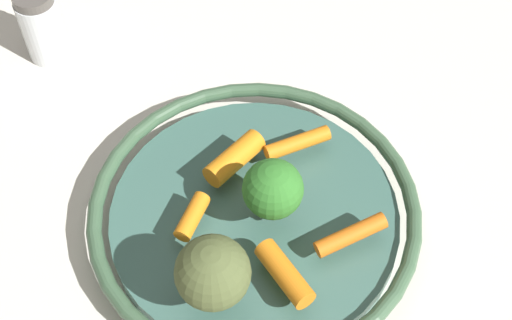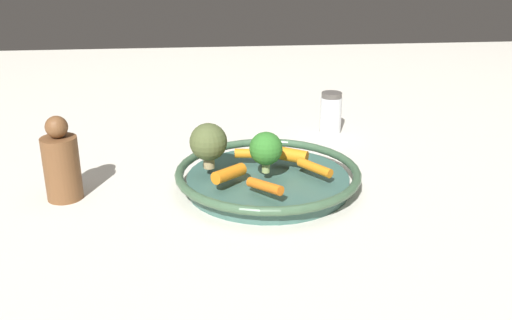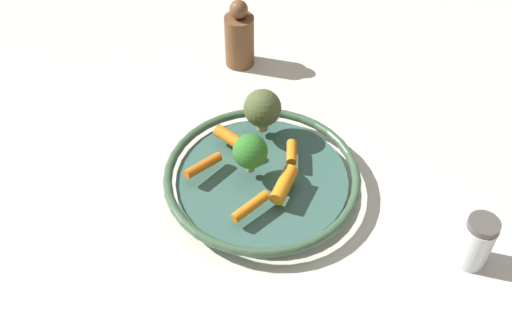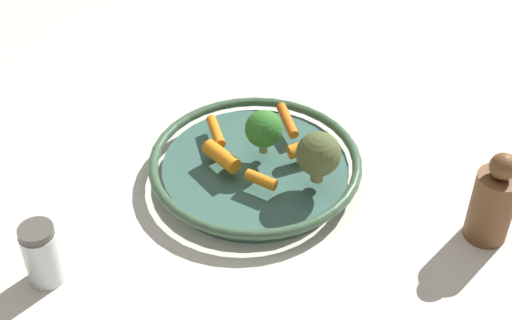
{
  "view_description": "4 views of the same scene",
  "coord_description": "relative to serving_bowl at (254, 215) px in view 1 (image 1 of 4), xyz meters",
  "views": [
    {
      "loc": [
        -0.08,
        0.33,
        0.57
      ],
      "look_at": [
        0.0,
        -0.03,
        0.07
      ],
      "focal_mm": 50.71,
      "sensor_mm": 36.0,
      "label": 1
    },
    {
      "loc": [
        -0.84,
        0.11,
        0.38
      ],
      "look_at": [
        0.0,
        0.02,
        0.05
      ],
      "focal_mm": 39.98,
      "sensor_mm": 36.0,
      "label": 2
    },
    {
      "loc": [
        -0.07,
        -0.59,
        0.68
      ],
      "look_at": [
        -0.01,
        0.01,
        0.05
      ],
      "focal_mm": 41.42,
      "sensor_mm": 36.0,
      "label": 3
    },
    {
      "loc": [
        0.72,
        0.29,
        0.68
      ],
      "look_at": [
        0.02,
        0.01,
        0.05
      ],
      "focal_mm": 51.27,
      "sensor_mm": 36.0,
      "label": 4
    }
  ],
  "objects": [
    {
      "name": "broccoli_floret_mid",
      "position": [
        -0.02,
        0.01,
        0.06
      ],
      "size": [
        0.05,
        0.05,
        0.07
      ],
      "color": "#96AA66",
      "rests_on": "serving_bowl"
    },
    {
      "name": "salt_shaker",
      "position": [
        0.27,
        -0.16,
        0.02
      ],
      "size": [
        0.04,
        0.04,
        0.08
      ],
      "color": "silver",
      "rests_on": "ground_plane"
    },
    {
      "name": "broccoli_floret_large",
      "position": [
        0.01,
        0.09,
        0.06
      ],
      "size": [
        0.06,
        0.06,
        0.07
      ],
      "color": "tan",
      "rests_on": "serving_bowl"
    },
    {
      "name": "baby_carrot_near_rim",
      "position": [
        -0.09,
        0.02,
        0.02
      ],
      "size": [
        0.06,
        0.05,
        0.02
      ],
      "primitive_type": "cylinder",
      "rotation": [
        1.66,
        0.0,
        2.23
      ],
      "color": "orange",
      "rests_on": "serving_bowl"
    },
    {
      "name": "ground_plane",
      "position": [
        0.0,
        0.0,
        -0.02
      ],
      "size": [
        2.57,
        2.57,
        0.0
      ],
      "primitive_type": "plane",
      "color": "silver"
    },
    {
      "name": "baby_carrot_right",
      "position": [
        0.03,
        -0.04,
        0.03
      ],
      "size": [
        0.05,
        0.06,
        0.02
      ],
      "primitive_type": "cylinder",
      "rotation": [
        1.61,
        0.0,
        5.79
      ],
      "color": "orange",
      "rests_on": "serving_bowl"
    },
    {
      "name": "baby_carrot_center",
      "position": [
        -0.02,
        -0.07,
        0.02
      ],
      "size": [
        0.06,
        0.05,
        0.02
      ],
      "primitive_type": "cylinder",
      "rotation": [
        1.55,
        0.0,
        2.22
      ],
      "color": "orange",
      "rests_on": "serving_bowl"
    },
    {
      "name": "baby_carrot_back",
      "position": [
        0.05,
        0.03,
        0.02
      ],
      "size": [
        0.02,
        0.05,
        0.02
      ],
      "primitive_type": "cylinder",
      "rotation": [
        1.58,
        0.0,
        2.98
      ],
      "color": "orange",
      "rests_on": "serving_bowl"
    },
    {
      "name": "baby_carrot_left",
      "position": [
        -0.04,
        0.06,
        0.03
      ],
      "size": [
        0.06,
        0.06,
        0.02
      ],
      "primitive_type": "cylinder",
      "rotation": [
        1.5,
        0.0,
        3.94
      ],
      "color": "orange",
      "rests_on": "serving_bowl"
    },
    {
      "name": "serving_bowl",
      "position": [
        0.0,
        0.0,
        0.0
      ],
      "size": [
        0.3,
        0.3,
        0.03
      ],
      "color": "#3D665B",
      "rests_on": "ground_plane"
    }
  ]
}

